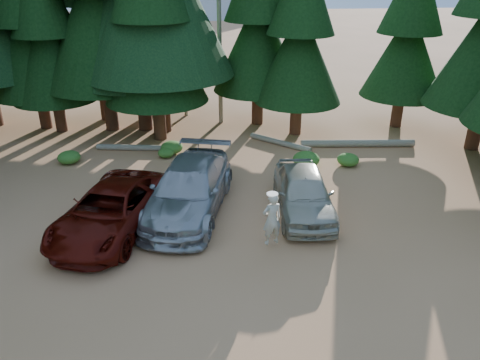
{
  "coord_description": "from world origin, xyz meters",
  "views": [
    {
      "loc": [
        -0.68,
        -11.3,
        8.53
      ],
      "look_at": [
        0.85,
        3.99,
        1.25
      ],
      "focal_mm": 35.0,
      "sensor_mm": 36.0,
      "label": 1
    }
  ],
  "objects": [
    {
      "name": "ground",
      "position": [
        0.0,
        0.0,
        0.0
      ],
      "size": [
        160.0,
        160.0,
        0.0
      ],
      "primitive_type": "plane",
      "color": "#AE774A",
      "rests_on": "ground"
    },
    {
      "name": "snag_front",
      "position": [
        0.8,
        14.5,
        6.0
      ],
      "size": [
        0.24,
        0.24,
        12.0
      ],
      "primitive_type": "cylinder",
      "color": "slate",
      "rests_on": "ground"
    },
    {
      "name": "shrub_center_left",
      "position": [
        -1.86,
        10.0,
        0.29
      ],
      "size": [
        1.06,
        1.06,
        0.58
      ],
      "primitive_type": "ellipsoid",
      "color": "#22641E",
      "rests_on": "ground"
    },
    {
      "name": "silver_minivan_right",
      "position": [
        3.16,
        3.64,
        0.82
      ],
      "size": [
        2.26,
        4.93,
        1.64
      ],
      "primitive_type": "imported",
      "rotation": [
        0.0,
        0.0,
        -0.07
      ],
      "color": "#B9B6A5",
      "rests_on": "ground"
    },
    {
      "name": "log_mid",
      "position": [
        3.53,
        10.5,
        0.15
      ],
      "size": [
        2.77,
        2.63,
        0.29
      ],
      "primitive_type": "cylinder",
      "rotation": [
        0.0,
        1.57,
        -0.76
      ],
      "color": "slate",
      "rests_on": "ground"
    },
    {
      "name": "shrub_left",
      "position": [
        -2.12,
        9.5,
        0.22
      ],
      "size": [
        0.78,
        0.78,
        0.43
      ],
      "primitive_type": "ellipsoid",
      "color": "#22641E",
      "rests_on": "ground"
    },
    {
      "name": "shrub_right",
      "position": [
        6.16,
        7.7,
        0.27
      ],
      "size": [
        0.99,
        0.99,
        0.55
      ],
      "primitive_type": "ellipsoid",
      "color": "#22641E",
      "rests_on": "ground"
    },
    {
      "name": "shrub_center_right",
      "position": [
        -0.08,
        8.33,
        0.2
      ],
      "size": [
        0.73,
        0.73,
        0.4
      ],
      "primitive_type": "ellipsoid",
      "color": "#22641E",
      "rests_on": "ground"
    },
    {
      "name": "shrub_far_right",
      "position": [
        4.25,
        7.8,
        0.33
      ],
      "size": [
        1.21,
        1.21,
        0.67
      ],
      "primitive_type": "ellipsoid",
      "color": "#22641E",
      "rests_on": "ground"
    },
    {
      "name": "snag_back",
      "position": [
        -1.2,
        16.0,
        5.0
      ],
      "size": [
        0.2,
        0.2,
        10.0
      ],
      "primitive_type": "cylinder",
      "color": "slate",
      "rests_on": "ground"
    },
    {
      "name": "silver_minivan_center",
      "position": [
        -1.02,
        4.13,
        0.9
      ],
      "size": [
        3.97,
        6.62,
        1.8
      ],
      "primitive_type": "imported",
      "rotation": [
        0.0,
        0.0,
        -0.25
      ],
      "color": "#ABADB3",
      "rests_on": "ground"
    },
    {
      "name": "red_pickup",
      "position": [
        -3.67,
        3.01,
        0.79
      ],
      "size": [
        4.24,
        6.2,
        1.57
      ],
      "primitive_type": "imported",
      "rotation": [
        0.0,
        0.0,
        -0.31
      ],
      "color": "#550D07",
      "rests_on": "ground"
    },
    {
      "name": "forest_belt_north",
      "position": [
        0.0,
        15.0,
        0.0
      ],
      "size": [
        36.0,
        7.0,
        22.0
      ],
      "primitive_type": null,
      "color": "black",
      "rests_on": "ground"
    },
    {
      "name": "frisbee_player",
      "position": [
        1.61,
        1.4,
        1.07
      ],
      "size": [
        0.75,
        0.61,
        1.78
      ],
      "rotation": [
        0.0,
        0.0,
        3.46
      ],
      "color": "beige",
      "rests_on": "ground"
    },
    {
      "name": "log_right",
      "position": [
        7.35,
        9.91,
        0.18
      ],
      "size": [
        5.69,
        0.84,
        0.36
      ],
      "primitive_type": "cylinder",
      "rotation": [
        0.0,
        1.57,
        -0.08
      ],
      "color": "slate",
      "rests_on": "ground"
    },
    {
      "name": "log_left",
      "position": [
        -3.56,
        10.5,
        0.14
      ],
      "size": [
        4.04,
        0.9,
        0.29
      ],
      "primitive_type": "cylinder",
      "rotation": [
        0.0,
        1.57,
        -0.15
      ],
      "color": "slate",
      "rests_on": "ground"
    },
    {
      "name": "shrub_far_left",
      "position": [
        -6.53,
        9.23,
        0.28
      ],
      "size": [
        1.03,
        1.03,
        0.57
      ],
      "primitive_type": "ellipsoid",
      "color": "#22641E",
      "rests_on": "ground"
    }
  ]
}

